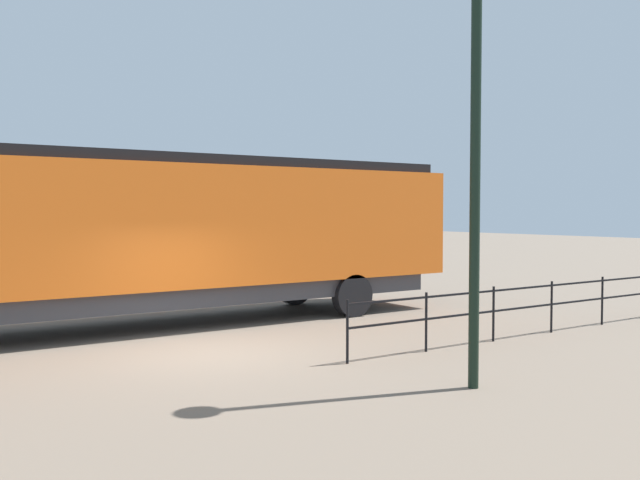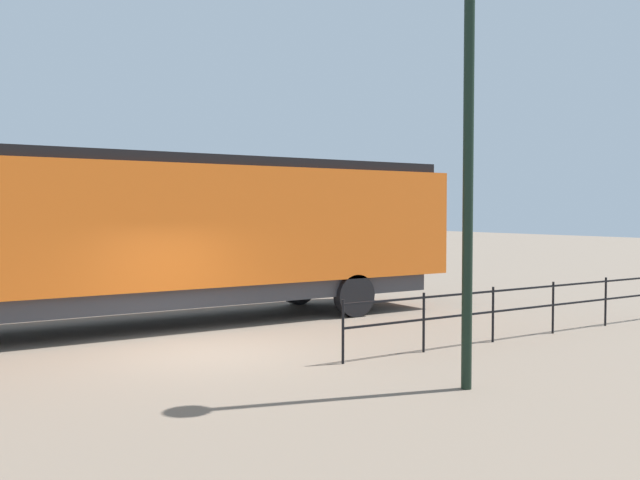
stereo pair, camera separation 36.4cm
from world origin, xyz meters
name	(u,v)px [view 1 (the left image)]	position (x,y,z in m)	size (l,w,h in m)	color
ground_plane	(209,354)	(0.00, 0.00, 0.00)	(120.00, 120.00, 0.00)	#756656
locomotive	(152,231)	(-3.64, 0.25, 2.26)	(3.13, 16.98, 4.02)	orange
lamp_post	(476,32)	(4.62, 2.28, 5.44)	(0.59, 0.59, 7.47)	black
platform_fence	(552,299)	(2.16, 7.38, 0.75)	(0.05, 11.44, 1.16)	black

